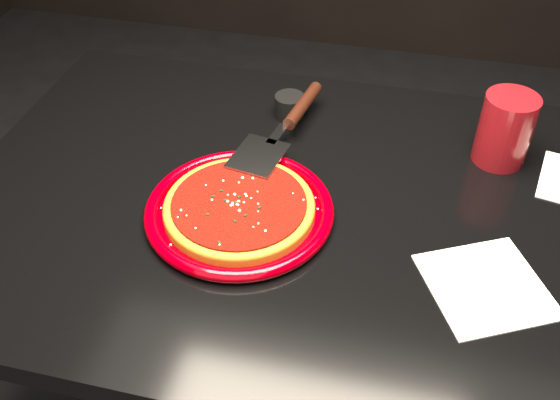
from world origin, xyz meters
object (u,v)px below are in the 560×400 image
at_px(plate, 239,210).
at_px(pizza_server, 284,127).
at_px(table, 305,338).
at_px(cup, 505,129).
at_px(ramekin, 290,106).

height_order(plate, pizza_server, pizza_server).
distance_m(table, cup, 0.57).
bearing_deg(cup, plate, -148.37).
relative_size(table, plate, 3.94).
bearing_deg(pizza_server, table, -51.26).
bearing_deg(cup, pizza_server, -173.03).
bearing_deg(plate, ramekin, 87.14).
height_order(pizza_server, cup, cup).
bearing_deg(cup, ramekin, 172.88).
bearing_deg(pizza_server, plate, -86.99).
xyz_separation_m(cup, ramekin, (-0.39, 0.05, -0.04)).
xyz_separation_m(plate, ramekin, (0.02, 0.30, 0.01)).
xyz_separation_m(plate, pizza_server, (0.03, 0.20, 0.03)).
relative_size(plate, pizza_server, 0.88).
relative_size(plate, cup, 2.38).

